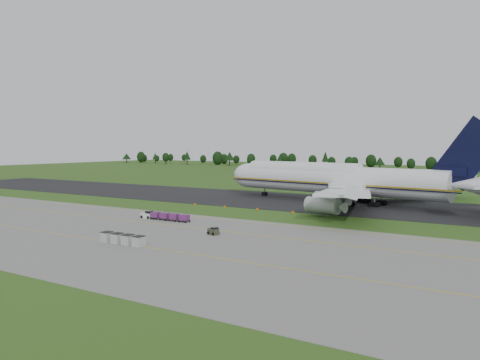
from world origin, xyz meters
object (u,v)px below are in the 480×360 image
Objects in this scene: uld_row at (122,239)px; edge_markers at (241,208)px; baggage_train at (164,216)px; aircraft at (339,180)px; utility_cart at (213,232)px.

uld_row is 0.30× the size of edge_markers.
uld_row is at bearing -65.36° from baggage_train.
aircraft is 9.26× the size of uld_row.
aircraft is 73.00m from uld_row.
aircraft is 6.43× the size of baggage_train.
uld_row reaches higher than edge_markers.
baggage_train is 1.44× the size of uld_row.
aircraft reaches higher than uld_row.
aircraft reaches higher than baggage_train.
aircraft reaches higher than edge_markers.
edge_markers is (5.28, 23.54, -0.62)m from baggage_train.
baggage_train reaches higher than edge_markers.
uld_row is (-8.19, -14.40, 0.31)m from utility_cart.
utility_cart is at bearing -23.76° from baggage_train.
edge_markers is (-16.91, -25.71, -6.31)m from aircraft.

